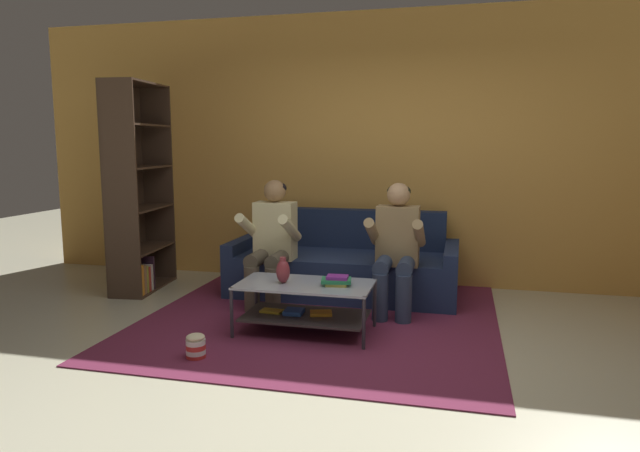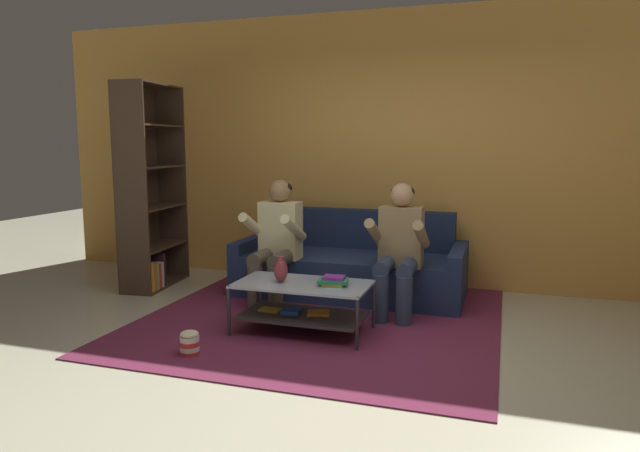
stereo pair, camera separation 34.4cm
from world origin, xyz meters
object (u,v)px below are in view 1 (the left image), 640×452
object	(u,v)px
popcorn_tub	(196,346)
coffee_table	(305,300)
book_stack	(337,281)
person_seated_right	(396,244)
person_seated_left	(272,238)
couch	(344,267)
bookshelf	(134,204)
vase	(283,271)

from	to	relation	value
popcorn_tub	coffee_table	bearing A→B (deg)	50.00
book_stack	person_seated_right	bearing A→B (deg)	61.89
person_seated_left	person_seated_right	size ratio (longest dim) A/B	1.01
person_seated_left	book_stack	distance (m)	1.08
person_seated_right	coffee_table	distance (m)	1.04
popcorn_tub	couch	bearing A→B (deg)	71.61
person_seated_right	bookshelf	distance (m)	2.75
couch	coffee_table	xyz separation A→B (m)	(-0.06, -1.29, -0.00)
coffee_table	vase	xyz separation A→B (m)	(-0.17, -0.03, 0.24)
couch	bookshelf	world-z (taller)	bookshelf
book_stack	bookshelf	bearing A→B (deg)	158.40
person_seated_left	coffee_table	xyz separation A→B (m)	(0.52, -0.72, -0.37)
coffee_table	popcorn_tub	size ratio (longest dim) A/B	5.82
person_seated_left	coffee_table	world-z (taller)	person_seated_left
vase	popcorn_tub	xyz separation A→B (m)	(-0.44, -0.69, -0.42)
couch	book_stack	xyz separation A→B (m)	(0.20, -1.28, 0.18)
vase	coffee_table	bearing A→B (deg)	10.73
person_seated_left	popcorn_tub	distance (m)	1.55
vase	popcorn_tub	world-z (taller)	vase
couch	book_stack	world-z (taller)	couch
person_seated_right	coffee_table	xyz separation A→B (m)	(-0.65, -0.72, -0.36)
person_seated_right	book_stack	size ratio (longest dim) A/B	4.57
book_stack	bookshelf	distance (m)	2.56
bookshelf	coffee_table	bearing A→B (deg)	-24.07
person_seated_left	bookshelf	distance (m)	1.59
bookshelf	popcorn_tub	size ratio (longest dim) A/B	11.56
bookshelf	popcorn_tub	distance (m)	2.36
person_seated_right	vase	distance (m)	1.12
person_seated_left	bookshelf	size ratio (longest dim) A/B	0.55
couch	vase	bearing A→B (deg)	-100.01
couch	person_seated_left	distance (m)	0.89
book_stack	bookshelf	xyz separation A→B (m)	(-2.34, 0.93, 0.45)
person_seated_left	person_seated_right	xyz separation A→B (m)	(1.17, -0.00, -0.00)
bookshelf	couch	bearing A→B (deg)	9.50
coffee_table	book_stack	size ratio (longest dim) A/B	4.18
person_seated_right	book_stack	xyz separation A→B (m)	(-0.39, -0.72, -0.19)
couch	popcorn_tub	world-z (taller)	couch
person_seated_left	popcorn_tub	world-z (taller)	person_seated_left
couch	book_stack	distance (m)	1.31
vase	book_stack	world-z (taller)	vase
coffee_table	popcorn_tub	world-z (taller)	coffee_table
popcorn_tub	book_stack	bearing A→B (deg)	39.92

